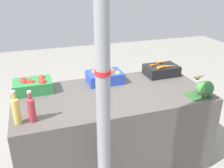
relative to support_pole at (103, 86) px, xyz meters
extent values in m
plane|color=gray|center=(0.31, 0.74, -1.25)|extent=(10.00, 10.00, 0.00)
cube|color=#56514C|center=(0.31, 0.74, -0.84)|extent=(1.93, 0.95, 0.82)
cylinder|color=gray|center=(0.00, 0.00, 0.00)|extent=(0.10, 0.10, 2.50)
cylinder|color=red|center=(0.00, 0.00, 0.10)|extent=(0.11, 0.11, 0.03)
cube|color=#2D8442|center=(-0.44, 1.03, -0.37)|extent=(0.38, 0.27, 0.12)
sphere|color=red|center=(-0.53, 1.06, -0.31)|extent=(0.07, 0.07, 0.07)
sphere|color=red|center=(-0.44, 0.99, -0.32)|extent=(0.06, 0.06, 0.06)
sphere|color=red|center=(-0.47, 1.00, -0.31)|extent=(0.07, 0.07, 0.07)
sphere|color=red|center=(-0.52, 1.00, -0.31)|extent=(0.06, 0.06, 0.06)
sphere|color=red|center=(-0.35, 1.01, -0.32)|extent=(0.08, 0.08, 0.08)
sphere|color=red|center=(-0.34, 0.95, -0.31)|extent=(0.08, 0.08, 0.08)
sphere|color=red|center=(-0.34, 1.08, -0.32)|extent=(0.07, 0.07, 0.07)
cube|color=#2847B7|center=(0.32, 1.03, -0.37)|extent=(0.38, 0.27, 0.12)
sphere|color=orange|center=(0.27, 0.96, -0.33)|extent=(0.08, 0.08, 0.08)
sphere|color=orange|center=(0.27, 1.12, -0.32)|extent=(0.07, 0.07, 0.07)
sphere|color=orange|center=(0.33, 1.09, -0.31)|extent=(0.08, 0.08, 0.08)
sphere|color=orange|center=(0.22, 1.08, -0.32)|extent=(0.07, 0.07, 0.07)
sphere|color=orange|center=(0.39, 1.02, -0.31)|extent=(0.08, 0.08, 0.08)
sphere|color=orange|center=(0.25, 1.02, -0.32)|extent=(0.07, 0.07, 0.07)
sphere|color=orange|center=(0.34, 0.98, -0.32)|extent=(0.08, 0.08, 0.08)
sphere|color=orange|center=(0.33, 1.10, -0.32)|extent=(0.09, 0.09, 0.09)
sphere|color=orange|center=(0.45, 0.97, -0.32)|extent=(0.07, 0.07, 0.07)
cube|color=black|center=(1.02, 1.03, -0.37)|extent=(0.38, 0.27, 0.12)
cone|color=orange|center=(1.02, 0.95, -0.30)|extent=(0.17, 0.05, 0.02)
cone|color=orange|center=(0.95, 1.06, -0.30)|extent=(0.13, 0.04, 0.03)
cone|color=orange|center=(1.10, 0.95, -0.30)|extent=(0.16, 0.03, 0.03)
cone|color=orange|center=(1.00, 0.98, -0.30)|extent=(0.16, 0.06, 0.02)
cone|color=orange|center=(1.07, 1.09, -0.29)|extent=(0.14, 0.04, 0.02)
cone|color=orange|center=(1.07, 1.10, -0.29)|extent=(0.15, 0.04, 0.02)
cone|color=orange|center=(0.99, 0.94, -0.29)|extent=(0.17, 0.08, 0.03)
cube|color=#2D602D|center=(1.09, 0.41, -0.43)|extent=(0.22, 0.18, 0.01)
ellipsoid|color=#427F3D|center=(1.10, 0.38, -0.34)|extent=(0.13, 0.13, 0.13)
cylinder|color=#B2C693|center=(1.10, 0.38, -0.41)|extent=(0.03, 0.03, 0.02)
ellipsoid|color=#2D602D|center=(1.14, 0.37, -0.33)|extent=(0.14, 0.14, 0.14)
cylinder|color=#B2C693|center=(1.14, 0.37, -0.41)|extent=(0.03, 0.03, 0.02)
ellipsoid|color=#2D602D|center=(1.10, 0.40, -0.34)|extent=(0.11, 0.11, 0.13)
cylinder|color=#B2C693|center=(1.10, 0.40, -0.41)|extent=(0.03, 0.03, 0.02)
cylinder|color=gold|center=(-0.58, 0.44, -0.32)|extent=(0.06, 0.06, 0.21)
cone|color=gold|center=(-0.58, 0.44, -0.21)|extent=(0.06, 0.06, 0.02)
cylinder|color=gold|center=(-0.58, 0.44, -0.18)|extent=(0.03, 0.03, 0.04)
cylinder|color=silver|center=(-0.58, 0.44, -0.15)|extent=(0.03, 0.03, 0.01)
cylinder|color=#B2333D|center=(-0.47, 0.44, -0.33)|extent=(0.06, 0.06, 0.19)
cone|color=#B2333D|center=(-0.47, 0.44, -0.23)|extent=(0.06, 0.06, 0.02)
cylinder|color=#B2333D|center=(-0.47, 0.44, -0.20)|extent=(0.03, 0.03, 0.04)
cylinder|color=silver|center=(-0.47, 0.44, -0.17)|extent=(0.03, 0.03, 0.01)
cube|color=#4C3D2D|center=(1.07, 0.43, -0.26)|extent=(0.02, 0.02, 0.01)
ellipsoid|color=#7A664C|center=(1.07, 0.43, -0.24)|extent=(0.08, 0.05, 0.04)
sphere|color=#897556|center=(1.03, 0.42, -0.22)|extent=(0.03, 0.03, 0.03)
cone|color=#4C3D28|center=(1.02, 0.42, -0.22)|extent=(0.01, 0.01, 0.01)
cube|color=#7A664C|center=(1.12, 0.43, -0.23)|extent=(0.04, 0.02, 0.01)
camera|label=1|loc=(-0.41, -1.41, 0.65)|focal=40.00mm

